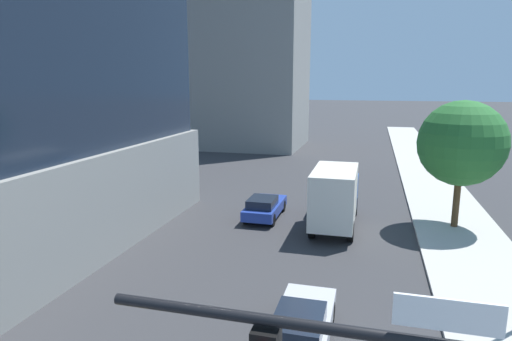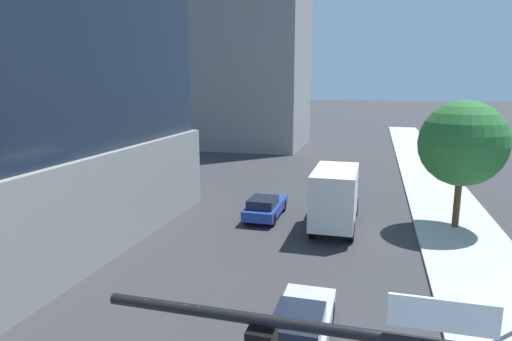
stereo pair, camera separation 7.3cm
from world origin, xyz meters
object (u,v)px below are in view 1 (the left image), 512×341
Objects in this scene: car_blue at (265,207)px; box_truck at (335,195)px; street_tree at (462,143)px; car_silver at (302,325)px; construction_building at (252,7)px.

box_truck is at bearing -9.90° from car_blue.
street_tree is 7.31m from box_truck.
car_silver is (-6.51, -13.21, -4.12)m from street_tree.
box_truck reaches higher than car_silver.
box_truck is (13.17, -30.21, -15.15)m from construction_building.
construction_building reaches higher than street_tree.
car_silver is at bearing -90.00° from box_truck.
box_truck is at bearing -166.37° from street_tree.
box_truck is (4.24, -0.74, 1.21)m from car_blue.
street_tree is 11.54m from car_blue.
construction_building is 5.92× the size of street_tree.
car_silver is at bearing -72.53° from construction_building.
street_tree reaches higher than car_blue.
construction_building is at bearing 113.56° from box_truck.
construction_building is 9.69× the size of car_silver.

